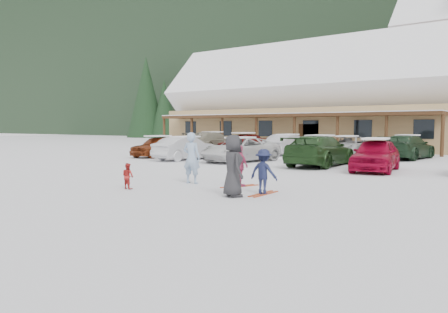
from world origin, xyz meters
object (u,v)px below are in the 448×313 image
Objects in this scene: parked_car_2 at (240,150)px; parked_car_7 at (213,141)px; parked_car_0 at (158,146)px; parked_car_11 at (407,147)px; parked_car_1 at (186,148)px; parked_car_8 at (243,143)px; toddler_red at (128,176)px; parked_car_4 at (376,155)px; parked_car_3 at (320,151)px; child_magenta at (240,166)px; parked_car_10 at (347,147)px; adult_skier at (192,158)px; child_navy at (264,172)px; bystander_dark at (233,166)px; day_lodge at (312,106)px; parked_car_9 at (288,145)px.

parked_car_7 is (-7.87, 7.61, 0.09)m from parked_car_2.
parked_car_11 reaches higher than parked_car_0.
parked_car_1 is 0.95× the size of parked_car_8.
parked_car_4 reaches higher than toddler_red.
toddler_red is 11.36m from parked_car_3.
parked_car_2 reaches higher than toddler_red.
parked_car_1 is 13.55m from parked_car_11.
parked_car_11 is at bearing -76.72° from child_magenta.
parked_car_0 is at bearing -16.42° from child_magenta.
parked_car_1 is 10.58m from parked_car_10.
parked_car_0 is 0.76× the size of parked_car_3.
parked_car_1 reaches higher than parked_car_2.
parked_car_4 reaches higher than parked_car_1.
toddler_red is at bearing 83.28° from parked_car_11.
parked_car_0 is at bearing 34.65° from parked_car_11.
toddler_red is 0.16× the size of parked_car_3.
adult_skier is at bearing -57.30° from parked_car_2.
toddler_red is at bearing 127.09° from parked_car_1.
parked_car_10 is at bearing 33.46° from parked_car_0.
parked_car_11 is (3.27, 16.48, -0.17)m from adult_skier.
parked_car_0 is 0.94× the size of parked_car_4.
parked_car_4 is at bearing 99.86° from parked_car_11.
parked_car_3 is (11.27, 0.16, 0.08)m from parked_car_0.
adult_skier is at bearing -11.96° from child_navy.
parked_car_3 is 1.08× the size of parked_car_10.
toddler_red is 0.17× the size of parked_car_2.
child_magenta is 0.28× the size of parked_car_10.
bystander_dark is at bearing 131.12° from parked_car_7.
bystander_dark is at bearing 141.39° from parked_car_1.
day_lodge is 6.51× the size of parked_car_8.
child_navy reaches higher than toddler_red.
child_magenta is 15.80m from parked_car_10.
toddler_red is (-0.77, -2.25, -0.48)m from adult_skier.
parked_car_4 is 0.85× the size of parked_car_11.
child_magenta is at bearing -112.78° from parked_car_4.
parked_car_10 is 0.98× the size of parked_car_11.
adult_skier is 9.03m from parked_car_3.
parked_car_4 is 0.97× the size of parked_car_8.
parked_car_10 is at bearing -82.66° from parked_car_3.
parked_car_4 is 0.87× the size of parked_car_10.
child_navy is 0.76× the size of bystander_dark.
parked_car_3 is at bearing -63.98° from day_lodge.
parked_car_1 is 0.85× the size of parked_car_2.
toddler_red is at bearing 63.15° from child_magenta.
parked_car_2 is 10.95m from parked_car_7.
child_magenta is 0.33× the size of parked_car_1.
parked_car_9 is 4.21m from parked_car_10.
parked_car_11 reaches higher than parked_car_9.
child_navy is 22.75m from parked_car_7.
parked_car_1 is at bearing -133.01° from parked_car_10.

